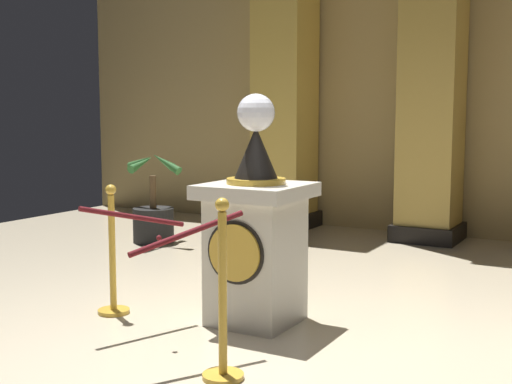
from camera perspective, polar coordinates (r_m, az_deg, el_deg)
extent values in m
plane|color=beige|center=(4.56, -0.02, -12.67)|extent=(11.03, 11.03, 0.00)
cube|color=tan|center=(8.72, 15.55, 9.84)|extent=(11.03, 0.16, 4.06)
cube|color=beige|center=(4.88, 0.00, -5.81)|extent=(0.56, 0.56, 0.91)
cube|color=beige|center=(4.80, 0.00, 0.11)|extent=(0.70, 0.70, 0.10)
cylinder|color=gold|center=(4.61, -1.82, -5.17)|extent=(0.40, 0.03, 0.40)
cylinder|color=black|center=(4.61, -1.76, -5.15)|extent=(0.44, 0.01, 0.44)
cylinder|color=gold|center=(4.79, 0.00, 0.94)|extent=(0.42, 0.42, 0.04)
cone|color=black|center=(4.77, 0.00, 3.38)|extent=(0.31, 0.31, 0.37)
cylinder|color=gold|center=(4.77, 0.00, 5.52)|extent=(0.03, 0.03, 0.07)
sphere|color=silver|center=(4.76, 0.00, 6.73)|extent=(0.27, 0.27, 0.27)
cylinder|color=gold|center=(5.31, -11.94, -9.83)|extent=(0.24, 0.24, 0.03)
cylinder|color=gold|center=(5.21, -12.06, -5.21)|extent=(0.05, 0.05, 0.91)
sphere|color=gold|center=(5.13, -12.19, 0.19)|extent=(0.08, 0.08, 0.08)
cylinder|color=gold|center=(4.00, -2.80, -15.29)|extent=(0.24, 0.24, 0.03)
cylinder|color=gold|center=(3.85, -2.84, -8.82)|extent=(0.05, 0.05, 0.97)
sphere|color=gold|center=(3.75, -2.89, -1.08)|extent=(0.08, 0.08, 0.08)
cylinder|color=#591419|center=(4.80, -10.33, -2.09)|extent=(0.37, 0.73, 0.22)
cylinder|color=#591419|center=(4.11, -5.77, -3.47)|extent=(0.37, 0.73, 0.22)
sphere|color=#591419|center=(4.47, -8.21, -3.87)|extent=(0.04, 0.04, 0.04)
cube|color=black|center=(9.04, 2.41, -2.34)|extent=(0.78, 0.78, 0.20)
cube|color=gold|center=(8.94, 2.46, 9.47)|extent=(0.67, 0.67, 3.90)
cube|color=black|center=(8.35, 14.34, -3.28)|extent=(0.75, 0.75, 0.20)
cube|color=gold|center=(8.24, 14.71, 9.50)|extent=(0.66, 0.66, 3.90)
cylinder|color=black|center=(8.04, -8.67, -2.79)|extent=(0.48, 0.48, 0.41)
cylinder|color=brown|center=(7.99, -8.72, 0.01)|extent=(0.08, 0.08, 0.38)
cone|color=#2D662D|center=(7.83, -7.61, 2.46)|extent=(0.41, 0.10, 0.27)
cone|color=#2D662D|center=(8.11, -7.85, 2.60)|extent=(0.11, 0.41, 0.27)
cone|color=#2D662D|center=(8.10, -9.73, 2.56)|extent=(0.43, 0.18, 0.23)
cone|color=#2D662D|center=(7.79, -9.66, 2.40)|extent=(0.11, 0.42, 0.21)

